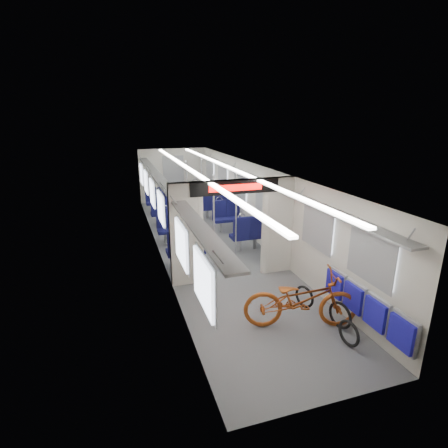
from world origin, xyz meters
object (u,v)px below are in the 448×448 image
seat_bay_far_left (161,204)px  stanchion_far_left (187,197)px  bike_hoop_a (349,335)px  bike_hoop_c (304,298)px  seat_bay_far_right (207,198)px  seat_bay_near_left (179,234)px  bike_hoop_b (340,316)px  stanchion_near_right (236,218)px  stanchion_far_right (202,193)px  bicycle (301,299)px  flip_bench (365,305)px  stanchion_near_left (214,221)px  seat_bay_near_right (237,222)px

seat_bay_far_left → stanchion_far_left: (0.63, -1.83, 0.62)m
bike_hoop_a → stanchion_far_left: size_ratio=0.20×
bike_hoop_c → seat_bay_far_right: (0.05, 7.52, 0.36)m
seat_bay_near_left → seat_bay_far_right: (1.87, 3.99, 0.00)m
bike_hoop_b → seat_bay_far_right: size_ratio=0.22×
bike_hoop_b → stanchion_near_right: bearing=102.4°
seat_bay_near_left → stanchion_far_right: size_ratio=0.96×
bicycle → stanchion_near_right: size_ratio=0.88×
flip_bench → seat_bay_far_left: bearing=105.4°
flip_bench → bike_hoop_c: 1.28m
bicycle → bike_hoop_a: 0.94m
stanchion_far_left → stanchion_near_right: bearing=-76.2°
bike_hoop_b → seat_bay_far_right: seat_bay_far_right is taller
bike_hoop_b → seat_bay_far_left: (-2.05, 7.99, 0.31)m
bike_hoop_b → stanchion_far_left: stanchion_far_left is taller
bike_hoop_c → stanchion_far_right: stanchion_far_right is taller
stanchion_near_left → stanchion_far_right: bearing=81.0°
seat_bay_far_right → bike_hoop_a: bearing=-89.9°
seat_bay_near_right → seat_bay_far_left: 3.58m
bicycle → seat_bay_near_left: seat_bay_near_left is taller
bicycle → stanchion_near_right: (-0.11, 3.15, 0.62)m
bike_hoop_c → stanchion_far_left: stanchion_far_left is taller
seat_bay_near_right → stanchion_far_left: 1.83m
bike_hoop_a → seat_bay_far_left: bearing=102.6°
bike_hoop_b → seat_bay_near_left: 4.83m
bike_hoop_a → stanchion_far_left: stanchion_far_left is taller
bike_hoop_c → bicycle: bearing=-126.7°
bicycle → seat_bay_far_right: size_ratio=0.90×
seat_bay_far_right → stanchion_far_right: bearing=-110.3°
bike_hoop_a → flip_bench: bearing=22.1°
bike_hoop_b → stanchion_far_right: (-0.85, 6.55, 0.92)m
bike_hoop_a → seat_bay_far_right: seat_bay_far_right is taller
flip_bench → bike_hoop_a: (-0.40, -0.16, -0.38)m
flip_bench → seat_bay_near_left: size_ratio=0.97×
seat_bay_near_right → stanchion_near_right: 1.73m
stanchion_near_right → bike_hoop_c: bearing=-78.7°
flip_bench → seat_bay_far_right: size_ratio=0.95×
flip_bench → seat_bay_far_left: size_ratio=1.07×
bicycle → bike_hoop_c: bicycle is taller
bike_hoop_b → stanchion_near_left: (-1.36, 3.33, 0.92)m
bike_hoop_b → stanchion_near_right: stanchion_near_right is taller
bicycle → stanchion_near_left: stanchion_near_left is taller
bike_hoop_a → bike_hoop_c: bike_hoop_a is taller
seat_bay_near_left → bike_hoop_c: bearing=-62.8°
seat_bay_far_right → stanchion_far_right: size_ratio=0.98×
seat_bay_near_right → stanchion_near_right: size_ratio=0.94×
seat_bay_near_left → seat_bay_far_left: bearing=90.0°
seat_bay_far_left → seat_bay_far_right: (1.87, 0.35, 0.03)m
seat_bay_near_right → bicycle: bearing=-95.6°
bike_hoop_b → stanchion_near_left: stanchion_near_left is taller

